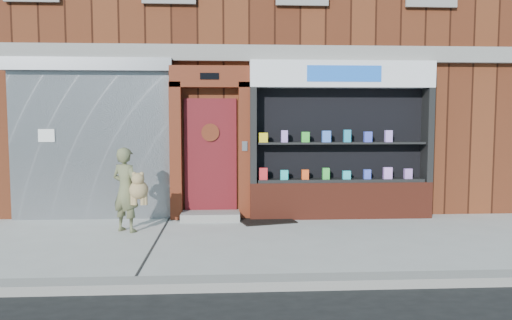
{
  "coord_description": "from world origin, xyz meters",
  "views": [
    {
      "loc": [
        -0.43,
        -7.64,
        1.92
      ],
      "look_at": [
        0.07,
        1.0,
        1.2
      ],
      "focal_mm": 35.0,
      "sensor_mm": 36.0,
      "label": 1
    }
  ],
  "objects": [
    {
      "name": "ground",
      "position": [
        0.0,
        0.0,
        0.0
      ],
      "size": [
        80.0,
        80.0,
        0.0
      ],
      "primitive_type": "plane",
      "color": "#9E9E99",
      "rests_on": "ground"
    },
    {
      "name": "woman",
      "position": [
        -2.11,
        0.8,
        0.72
      ],
      "size": [
        0.72,
        0.6,
        1.44
      ],
      "color": "#5F6341",
      "rests_on": "ground"
    },
    {
      "name": "red_door_bay",
      "position": [
        -0.75,
        1.86,
        1.46
      ],
      "size": [
        1.52,
        0.58,
        2.9
      ],
      "color": "#5D200F",
      "rests_on": "ground"
    },
    {
      "name": "building",
      "position": [
        -0.0,
        5.99,
        4.0
      ],
      "size": [
        12.0,
        8.16,
        8.0
      ],
      "color": "#491F10",
      "rests_on": "ground"
    },
    {
      "name": "doormat",
      "position": [
        0.3,
        1.53,
        0.01
      ],
      "size": [
        1.12,
        0.91,
        0.02
      ],
      "primitive_type": "cube",
      "rotation": [
        0.0,
        0.0,
        0.25
      ],
      "color": "black",
      "rests_on": "ground"
    },
    {
      "name": "pharmacy_bay",
      "position": [
        1.75,
        1.81,
        1.37
      ],
      "size": [
        3.5,
        0.41,
        3.0
      ],
      "color": "maroon",
      "rests_on": "ground"
    },
    {
      "name": "shutter_bay",
      "position": [
        -3.0,
        1.93,
        1.72
      ],
      "size": [
        3.1,
        0.3,
        3.04
      ],
      "color": "gray",
      "rests_on": "ground"
    },
    {
      "name": "curb",
      "position": [
        0.0,
        -2.15,
        0.06
      ],
      "size": [
        60.0,
        0.3,
        0.12
      ],
      "primitive_type": "cube",
      "color": "gray",
      "rests_on": "ground"
    }
  ]
}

